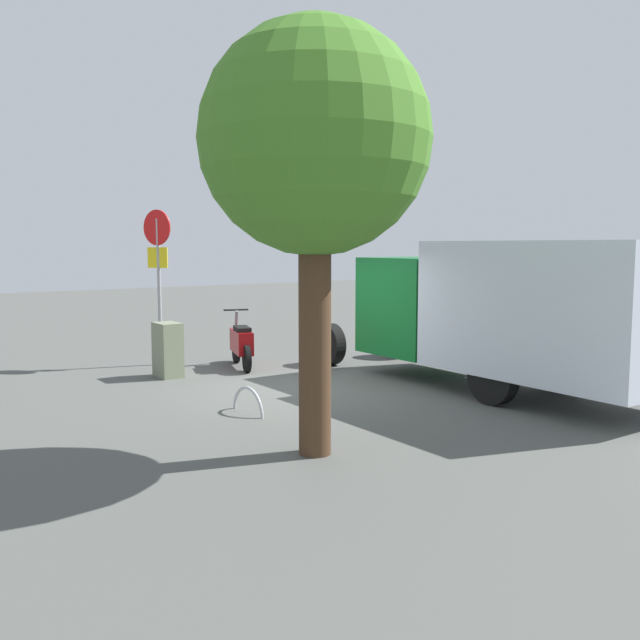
# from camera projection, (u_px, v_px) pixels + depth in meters

# --- Properties ---
(ground_plane) EXTENTS (60.00, 60.00, 0.00)m
(ground_plane) POSITION_uv_depth(u_px,v_px,m) (301.00, 388.00, 12.54)
(ground_plane) COLOR #4D4F4B
(box_truck_near) EXTENTS (7.53, 2.35, 2.66)m
(box_truck_near) POSITION_uv_depth(u_px,v_px,m) (504.00, 306.00, 12.13)
(box_truck_near) COLOR black
(box_truck_near) RESTS_ON ground
(motorcycle) EXTENTS (1.74, 0.80, 1.20)m
(motorcycle) POSITION_uv_depth(u_px,v_px,m) (241.00, 343.00, 14.58)
(motorcycle) COLOR black
(motorcycle) RESTS_ON ground
(stop_sign) EXTENTS (0.71, 0.33, 3.35)m
(stop_sign) POSITION_uv_depth(u_px,v_px,m) (158.00, 262.00, 14.75)
(stop_sign) COLOR #9E9EA3
(stop_sign) RESTS_ON ground
(street_tree) EXTENTS (2.80, 2.80, 5.25)m
(street_tree) POSITION_uv_depth(u_px,v_px,m) (315.00, 143.00, 8.19)
(street_tree) COLOR #47301E
(street_tree) RESTS_ON ground
(utility_cabinet) EXTENTS (0.60, 0.42, 1.08)m
(utility_cabinet) POSITION_uv_depth(u_px,v_px,m) (168.00, 350.00, 13.55)
(utility_cabinet) COLOR gray
(utility_cabinet) RESTS_ON ground
(bike_rack_hoop) EXTENTS (0.85, 0.08, 0.85)m
(bike_rack_hoop) POSITION_uv_depth(u_px,v_px,m) (248.00, 413.00, 10.67)
(bike_rack_hoop) COLOR #B7B7BC
(bike_rack_hoop) RESTS_ON ground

